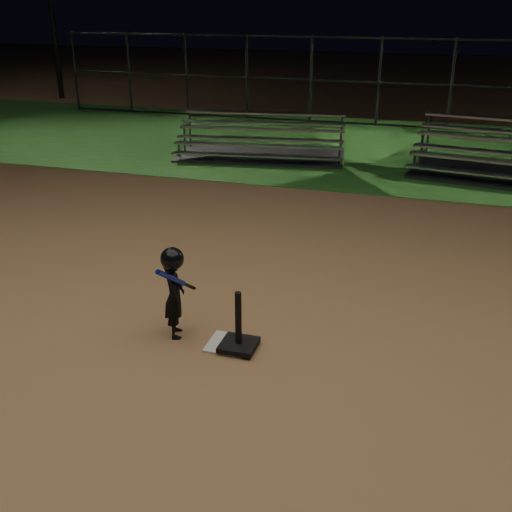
% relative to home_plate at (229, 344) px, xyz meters
% --- Properties ---
extents(ground, '(80.00, 80.00, 0.00)m').
position_rel_home_plate_xyz_m(ground, '(0.00, 0.00, -0.01)').
color(ground, olive).
rests_on(ground, ground).
extents(grass_strip, '(60.00, 8.00, 0.01)m').
position_rel_home_plate_xyz_m(grass_strip, '(0.00, 10.00, -0.01)').
color(grass_strip, '#1E511A').
rests_on(grass_strip, ground).
extents(home_plate, '(0.45, 0.45, 0.02)m').
position_rel_home_plate_xyz_m(home_plate, '(0.00, 0.00, 0.00)').
color(home_plate, beige).
rests_on(home_plate, ground).
extents(batting_tee, '(0.38, 0.38, 0.66)m').
position_rel_home_plate_xyz_m(batting_tee, '(0.13, -0.05, 0.12)').
color(batting_tee, black).
rests_on(batting_tee, home_plate).
extents(child_batter, '(0.41, 0.62, 1.05)m').
position_rel_home_plate_xyz_m(child_batter, '(-0.64, 0.03, 0.55)').
color(child_batter, black).
rests_on(child_batter, ground).
extents(bleacher_left, '(4.11, 2.43, 0.95)m').
position_rel_home_plate_xyz_m(bleacher_left, '(-2.14, 8.32, 0.18)').
color(bleacher_left, '#AFAFB4').
rests_on(bleacher_left, ground).
extents(backstop_fence, '(20.08, 0.08, 2.50)m').
position_rel_home_plate_xyz_m(backstop_fence, '(0.00, 13.00, 1.24)').
color(backstop_fence, '#38383D').
rests_on(backstop_fence, ground).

